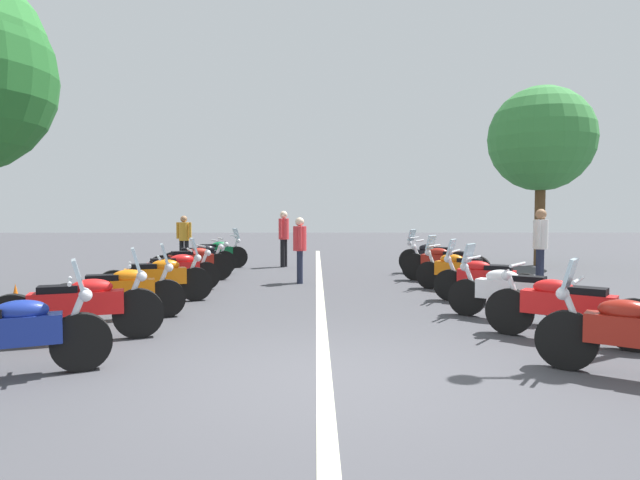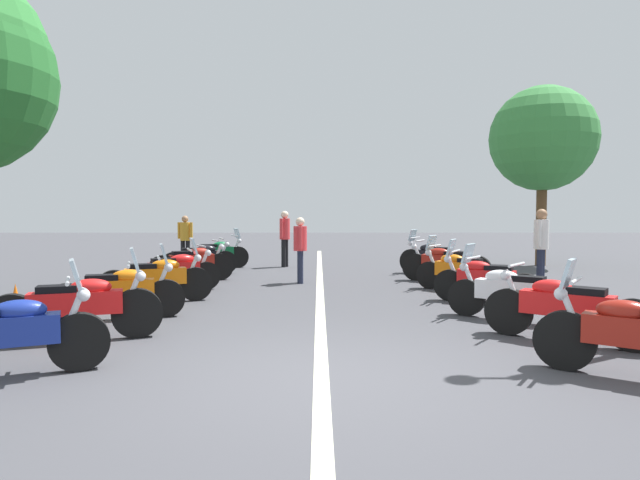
% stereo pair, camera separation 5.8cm
% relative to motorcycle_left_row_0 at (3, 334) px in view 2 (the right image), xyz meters
% --- Properties ---
extents(ground_plane, '(80.00, 80.00, 0.00)m').
position_rel_motorcycle_left_row_0_xyz_m(ground_plane, '(-0.02, -3.24, -0.46)').
color(ground_plane, '#424247').
extents(lane_centre_stripe, '(24.43, 0.16, 0.01)m').
position_rel_motorcycle_left_row_0_xyz_m(lane_centre_stripe, '(6.07, -3.24, -0.46)').
color(lane_centre_stripe, beige).
rests_on(lane_centre_stripe, ground_plane).
extents(motorcycle_left_row_0, '(1.04, 1.97, 1.20)m').
position_rel_motorcycle_left_row_0_xyz_m(motorcycle_left_row_0, '(0.00, 0.00, 0.00)').
color(motorcycle_left_row_0, black).
rests_on(motorcycle_left_row_0, ground_plane).
extents(motorcycle_left_row_1, '(0.93, 2.11, 1.22)m').
position_rel_motorcycle_left_row_0_xyz_m(motorcycle_left_row_1, '(1.57, -0.07, 0.01)').
color(motorcycle_left_row_1, black).
rests_on(motorcycle_left_row_1, ground_plane).
extents(motorcycle_left_row_2, '(0.91, 2.01, 1.20)m').
position_rel_motorcycle_left_row_0_xyz_m(motorcycle_left_row_2, '(3.03, -0.06, -0.00)').
color(motorcycle_left_row_2, black).
rests_on(motorcycle_left_row_2, ground_plane).
extents(motorcycle_left_row_3, '(0.94, 2.03, 1.21)m').
position_rel_motorcycle_left_row_0_xyz_m(motorcycle_left_row_3, '(4.65, -0.18, 0.01)').
color(motorcycle_left_row_3, black).
rests_on(motorcycle_left_row_3, ground_plane).
extents(motorcycle_left_row_4, '(1.10, 1.84, 0.99)m').
position_rel_motorcycle_left_row_0_xyz_m(motorcycle_left_row_4, '(6.06, -0.13, -0.01)').
color(motorcycle_left_row_4, black).
rests_on(motorcycle_left_row_4, ground_plane).
extents(motorcycle_left_row_5, '(1.07, 1.92, 1.02)m').
position_rel_motorcycle_left_row_0_xyz_m(motorcycle_left_row_5, '(7.73, -0.12, 0.01)').
color(motorcycle_left_row_5, black).
rests_on(motorcycle_left_row_5, ground_plane).
extents(motorcycle_left_row_6, '(0.92, 1.95, 1.00)m').
position_rel_motorcycle_left_row_0_xyz_m(motorcycle_left_row_6, '(9.20, 0.01, -0.01)').
color(motorcycle_left_row_6, black).
rests_on(motorcycle_left_row_6, ground_plane).
extents(motorcycle_left_row_7, '(1.08, 1.90, 1.22)m').
position_rel_motorcycle_left_row_0_xyz_m(motorcycle_left_row_7, '(10.76, -0.13, 0.01)').
color(motorcycle_left_row_7, black).
rests_on(motorcycle_left_row_7, ground_plane).
extents(motorcycle_right_row_0, '(1.31, 1.80, 1.21)m').
position_rel_motorcycle_left_row_0_xyz_m(motorcycle_right_row_0, '(-0.10, -6.44, 0.00)').
color(motorcycle_right_row_0, black).
rests_on(motorcycle_right_row_0, ground_plane).
extents(motorcycle_right_row_1, '(1.42, 1.79, 1.00)m').
position_rel_motorcycle_left_row_0_xyz_m(motorcycle_right_row_1, '(1.52, -6.42, -0.00)').
color(motorcycle_right_row_1, black).
rests_on(motorcycle_right_row_1, ground_plane).
extents(motorcycle_right_row_2, '(1.34, 1.80, 1.19)m').
position_rel_motorcycle_left_row_0_xyz_m(motorcycle_right_row_2, '(2.93, -6.22, -0.01)').
color(motorcycle_right_row_2, black).
rests_on(motorcycle_right_row_2, ground_plane).
extents(motorcycle_right_row_3, '(1.09, 1.79, 1.19)m').
position_rel_motorcycle_left_row_0_xyz_m(motorcycle_right_row_3, '(4.55, -6.30, -0.01)').
color(motorcycle_right_row_3, black).
rests_on(motorcycle_right_row_3, ground_plane).
extents(motorcycle_right_row_4, '(1.27, 1.69, 1.19)m').
position_rel_motorcycle_left_row_0_xyz_m(motorcycle_right_row_4, '(6.11, -6.22, -0.01)').
color(motorcycle_right_row_4, black).
rests_on(motorcycle_right_row_4, ground_plane).
extents(motorcycle_right_row_5, '(1.18, 1.98, 1.02)m').
position_rel_motorcycle_left_row_0_xyz_m(motorcycle_right_row_5, '(7.60, -6.28, 0.01)').
color(motorcycle_right_row_5, black).
rests_on(motorcycle_right_row_5, ground_plane).
extents(motorcycle_right_row_6, '(1.25, 1.79, 1.23)m').
position_rel_motorcycle_left_row_0_xyz_m(motorcycle_right_row_6, '(9.19, -6.36, 0.02)').
color(motorcycle_right_row_6, black).
rests_on(motorcycle_right_row_6, ground_plane).
extents(traffic_cone_1, '(0.36, 0.36, 0.61)m').
position_rel_motorcycle_left_row_0_xyz_m(traffic_cone_1, '(2.74, 1.41, -0.17)').
color(traffic_cone_1, orange).
rests_on(traffic_cone_1, ground_plane).
extents(bystander_0, '(0.53, 0.32, 1.58)m').
position_rel_motorcycle_left_row_0_xyz_m(bystander_0, '(7.46, -2.77, 0.46)').
color(bystander_0, '#1E2338').
rests_on(bystander_0, ground_plane).
extents(bystander_1, '(0.50, 0.32, 1.74)m').
position_rel_motorcycle_left_row_0_xyz_m(bystander_1, '(11.32, -2.16, 0.56)').
color(bystander_1, black).
rests_on(bystander_1, ground_plane).
extents(bystander_2, '(0.45, 0.34, 1.78)m').
position_rel_motorcycle_left_row_0_xyz_m(bystander_2, '(6.58, -8.19, 0.59)').
color(bystander_2, '#1E2338').
rests_on(bystander_2, ground_plane).
extents(bystander_3, '(0.32, 0.52, 1.59)m').
position_rel_motorcycle_left_row_0_xyz_m(bystander_3, '(12.01, 1.11, 0.47)').
color(bystander_3, black).
rests_on(bystander_3, ground_plane).
extents(roadside_tree_1, '(3.30, 3.30, 5.69)m').
position_rel_motorcycle_left_row_0_xyz_m(roadside_tree_1, '(11.74, -10.31, 3.55)').
color(roadside_tree_1, brown).
rests_on(roadside_tree_1, ground_plane).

